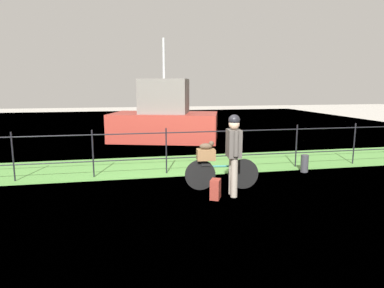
% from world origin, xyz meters
% --- Properties ---
extents(ground_plane, '(60.00, 60.00, 0.00)m').
position_xyz_m(ground_plane, '(0.00, 0.00, 0.00)').
color(ground_plane, '#B2ADA3').
extents(grass_strip, '(27.00, 2.40, 0.03)m').
position_xyz_m(grass_strip, '(0.00, 2.93, 0.01)').
color(grass_strip, '#569342').
rests_on(grass_strip, ground).
extents(harbor_water, '(30.00, 30.00, 0.00)m').
position_xyz_m(harbor_water, '(0.00, 9.66, 0.00)').
color(harbor_water, slate).
rests_on(harbor_water, ground).
extents(iron_fence, '(18.04, 0.04, 1.20)m').
position_xyz_m(iron_fence, '(0.00, 2.01, 0.69)').
color(iron_fence, black).
rests_on(iron_fence, ground).
extents(bicycle_main, '(1.62, 0.25, 0.67)m').
position_xyz_m(bicycle_main, '(1.01, 0.50, 0.35)').
color(bicycle_main, black).
rests_on(bicycle_main, ground).
extents(wooden_crate, '(0.42, 0.33, 0.23)m').
position_xyz_m(wooden_crate, '(0.67, 0.53, 0.78)').
color(wooden_crate, brown).
rests_on(wooden_crate, bicycle_main).
extents(terrier_dog, '(0.32, 0.17, 0.18)m').
position_xyz_m(terrier_dog, '(0.69, 0.53, 0.98)').
color(terrier_dog, '#4C3D2D').
rests_on(terrier_dog, wooden_crate).
extents(cyclist_person, '(0.30, 0.54, 1.68)m').
position_xyz_m(cyclist_person, '(1.12, 0.03, 1.00)').
color(cyclist_person, gray).
rests_on(cyclist_person, ground).
extents(backpack_on_paving, '(0.29, 0.33, 0.40)m').
position_xyz_m(backpack_on_paving, '(0.71, -0.10, 0.20)').
color(backpack_on_paving, maroon).
rests_on(backpack_on_paving, ground).
extents(mooring_bollard, '(0.20, 0.20, 0.46)m').
position_xyz_m(mooring_bollard, '(3.59, 1.51, 0.23)').
color(mooring_bollard, '#38383D').
rests_on(mooring_bollard, ground).
extents(moored_boat_near, '(4.79, 3.52, 4.11)m').
position_xyz_m(moored_boat_near, '(0.65, 7.50, 0.91)').
color(moored_boat_near, '#9E3328').
rests_on(moored_boat_near, ground).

